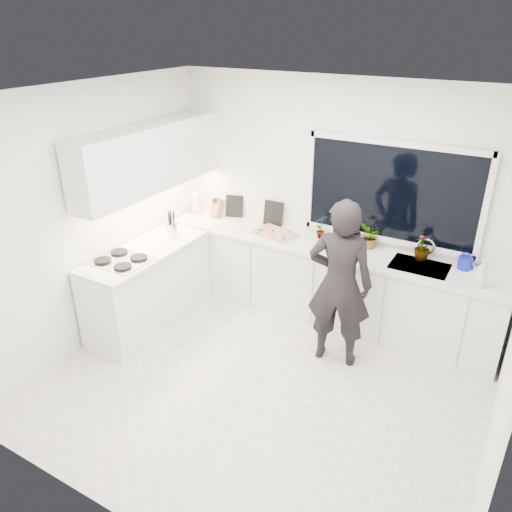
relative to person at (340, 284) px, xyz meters
The scene contains 24 objects.
floor 1.25m from the person, 121.08° to the right, with size 4.00×3.50×0.02m, color beige.
wall_back 1.20m from the person, 114.20° to the left, with size 4.00×0.02×2.70m, color white.
wall_left 2.62m from the person, 163.03° to the right, with size 0.02×3.50×2.70m, color white.
ceiling 2.03m from the person, 121.08° to the right, with size 4.00×3.50×0.02m, color white.
window 1.19m from the person, 81.42° to the left, with size 1.80×0.02×1.00m, color black.
base_cabinets_back 0.94m from the person, 122.98° to the left, with size 3.92×0.58×0.88m, color white.
base_cabinets_left 2.20m from the person, 169.29° to the right, with size 0.58×1.60×0.88m, color white.
countertop_back 0.82m from the person, 123.36° to the left, with size 3.94×0.62×0.04m, color silver.
countertop_left 2.16m from the person, 169.29° to the right, with size 0.62×1.60×0.04m, color silver.
upper_cabinets 2.45m from the person, behind, with size 0.34×2.10×0.70m, color white.
sink 0.92m from the person, 49.48° to the left, with size 0.58×0.42×0.14m, color silver.
faucet 1.09m from the person, 56.40° to the left, with size 0.03×0.03×0.22m, color silver.
stovetop 2.27m from the person, 160.67° to the right, with size 0.56×0.48×0.03m, color black.
person is the anchor object (origin of this frame).
pizza_tray 1.28m from the person, 148.38° to the left, with size 0.49×0.36×0.03m, color silver.
pizza 1.28m from the person, 148.38° to the left, with size 0.44×0.32×0.01m, color red.
watering_can 1.32m from the person, 40.61° to the left, with size 0.14×0.14×0.13m, color #121AAE.
paper_towel_roll 2.44m from the person, 160.88° to the left, with size 0.11×0.11×0.26m, color silver.
knife_block 2.17m from the person, 157.18° to the left, with size 0.13×0.10×0.22m, color olive.
utensil_crock 2.10m from the person, behind, with size 0.13×0.13×0.16m, color silver.
picture_frame_large 2.04m from the person, 152.49° to the left, with size 0.22×0.02×0.28m, color black.
picture_frame_small 1.57m from the person, 142.91° to the left, with size 0.25×0.02×0.30m, color black.
herb_plants 0.88m from the person, 89.45° to the left, with size 1.34×0.27×0.32m.
soap_bottles 1.30m from the person, 25.10° to the left, with size 0.18×0.15×0.28m.
Camera 1 is at (1.88, -3.35, 3.23)m, focal length 35.00 mm.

